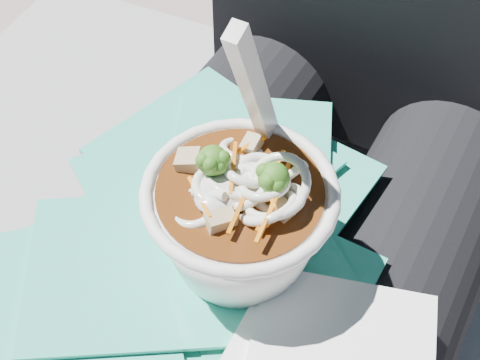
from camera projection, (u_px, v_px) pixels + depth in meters
The scene contains 5 objects.
stone_ledge at pixel (301, 324), 0.89m from camera, with size 1.00×0.50×0.47m, color gray.
lap at pixel (251, 292), 0.57m from camera, with size 0.34×0.48×0.14m.
person_body at pixel (300, 203), 0.60m from camera, with size 0.34×0.94×1.02m.
plastic_bag at pixel (206, 238), 0.51m from camera, with size 0.33×0.35×0.02m.
udon_bowl at pixel (241, 213), 0.45m from camera, with size 0.15×0.15×0.19m.
Camera 1 is at (0.13, -0.26, 1.04)m, focal length 50.00 mm.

